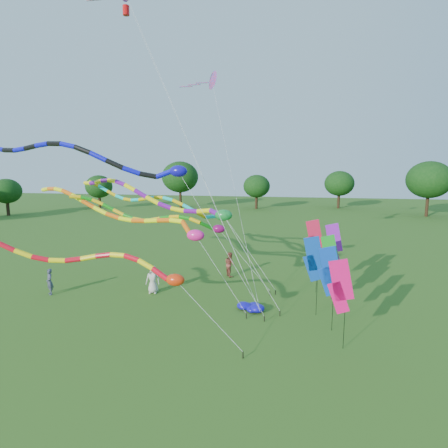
% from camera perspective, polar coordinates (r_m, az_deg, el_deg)
% --- Properties ---
extents(ground, '(160.00, 160.00, 0.00)m').
position_cam_1_polar(ground, '(17.55, -4.36, -18.38)').
color(ground, '#265316').
rests_on(ground, ground).
extents(tree_ring, '(119.24, 115.57, 9.73)m').
position_cam_1_polar(tree_ring, '(15.54, -9.73, 0.30)').
color(tree_ring, '#382314').
rests_on(tree_ring, ground).
extents(tube_kite_red, '(13.19, 1.18, 5.89)m').
position_cam_1_polar(tube_kite_red, '(17.69, -19.57, -5.22)').
color(tube_kite_red, black).
rests_on(tube_kite_red, ground).
extents(tube_kite_orange, '(15.63, 5.87, 7.16)m').
position_cam_1_polar(tube_kite_orange, '(24.12, -14.30, 1.43)').
color(tube_kite_orange, black).
rests_on(tube_kite_orange, ground).
extents(tube_kite_purple, '(14.72, 6.40, 7.74)m').
position_cam_1_polar(tube_kite_purple, '(23.99, -9.56, 3.73)').
color(tube_kite_purple, black).
rests_on(tube_kite_purple, ground).
extents(tube_kite_blue, '(16.33, 1.34, 10.00)m').
position_cam_1_polar(tube_kite_blue, '(21.12, -18.92, 9.34)').
color(tube_kite_blue, black).
rests_on(tube_kite_blue, ground).
extents(tube_kite_cyan, '(14.05, 3.50, 7.39)m').
position_cam_1_polar(tube_kite_cyan, '(25.83, -8.76, 3.09)').
color(tube_kite_cyan, black).
rests_on(tube_kite_cyan, ground).
extents(tube_kite_green, '(12.94, 1.17, 6.65)m').
position_cam_1_polar(tube_kite_green, '(24.10, -9.32, 0.93)').
color(tube_kite_green, black).
rests_on(tube_kite_green, ground).
extents(delta_kite_high_c, '(6.40, 7.85, 15.72)m').
position_cam_1_polar(delta_kite_high_c, '(27.22, -1.92, 21.08)').
color(delta_kite_high_c, black).
rests_on(delta_kite_high_c, ground).
extents(banner_pole_violet, '(1.16, 0.18, 4.47)m').
position_cam_1_polar(banner_pole_violet, '(24.56, 16.32, -2.75)').
color(banner_pole_violet, black).
rests_on(banner_pole_violet, ground).
extents(banner_pole_magenta_a, '(1.16, 0.10, 4.11)m').
position_cam_1_polar(banner_pole_magenta_a, '(17.18, 17.31, -9.09)').
color(banner_pole_magenta_a, black).
rests_on(banner_pole_magenta_a, ground).
extents(banner_pole_red, '(1.16, 0.21, 4.74)m').
position_cam_1_polar(banner_pole_red, '(24.03, 13.56, -2.25)').
color(banner_pole_red, black).
rests_on(banner_pole_red, ground).
extents(banner_pole_blue_a, '(1.16, 0.21, 4.37)m').
position_cam_1_polar(banner_pole_blue_a, '(20.51, 13.47, -5.20)').
color(banner_pole_blue_a, black).
rests_on(banner_pole_blue_a, ground).
extents(banner_pole_green, '(1.16, 0.28, 4.00)m').
position_cam_1_polar(banner_pole_green, '(23.19, 15.75, -4.60)').
color(banner_pole_green, black).
rests_on(banner_pole_green, ground).
extents(banner_pole_blue_b, '(1.16, 0.20, 4.26)m').
position_cam_1_polar(banner_pole_blue_b, '(18.80, 15.74, -6.95)').
color(banner_pole_blue_b, black).
rests_on(banner_pole_blue_b, ground).
extents(blue_nylon_heap, '(1.79, 1.36, 0.54)m').
position_cam_1_polar(blue_nylon_heap, '(21.43, 4.38, -12.38)').
color(blue_nylon_heap, '#120DB1').
rests_on(blue_nylon_heap, ground).
extents(person_a, '(0.94, 0.68, 1.79)m').
position_cam_1_polar(person_a, '(24.34, -10.80, -8.27)').
color(person_a, beige).
rests_on(person_a, ground).
extents(person_b, '(0.71, 0.69, 1.65)m').
position_cam_1_polar(person_b, '(26.06, -25.04, -7.98)').
color(person_b, '#3D3F56').
rests_on(person_b, ground).
extents(person_c, '(1.05, 1.10, 1.79)m').
position_cam_1_polar(person_c, '(27.40, 0.91, -6.14)').
color(person_c, brown).
rests_on(person_c, ground).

